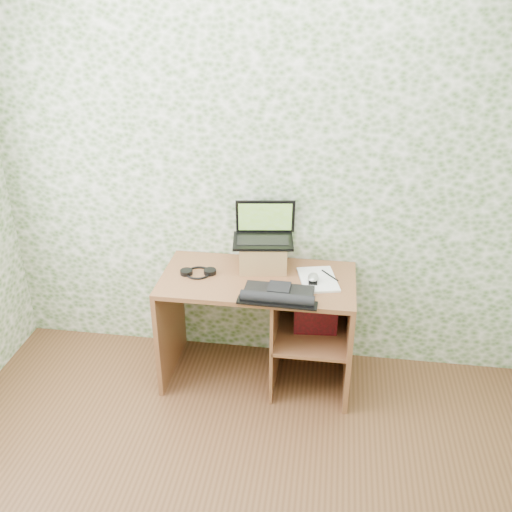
% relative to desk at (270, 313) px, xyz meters
% --- Properties ---
extents(wall_back, '(3.50, 0.00, 3.50)m').
position_rel_desk_xyz_m(wall_back, '(-0.08, 0.28, 0.82)').
color(wall_back, white).
rests_on(wall_back, ground).
extents(desk, '(1.20, 0.60, 0.75)m').
position_rel_desk_xyz_m(desk, '(0.00, 0.00, 0.00)').
color(desk, brown).
rests_on(desk, floor).
extents(riser, '(0.33, 0.28, 0.18)m').
position_rel_desk_xyz_m(riser, '(-0.07, 0.12, 0.36)').
color(riser, '#8F6440').
rests_on(riser, desk).
extents(laptop, '(0.40, 0.31, 0.25)m').
position_rel_desk_xyz_m(laptop, '(-0.07, 0.16, 0.50)').
color(laptop, black).
rests_on(laptop, riser).
extents(keyboard, '(0.47, 0.25, 0.06)m').
position_rel_desk_xyz_m(keyboard, '(0.07, -0.24, 0.29)').
color(keyboard, black).
rests_on(keyboard, desk).
extents(headphones, '(0.22, 0.19, 0.03)m').
position_rel_desk_xyz_m(headphones, '(-0.45, -0.03, 0.28)').
color(headphones, black).
rests_on(headphones, desk).
extents(notepad, '(0.28, 0.35, 0.01)m').
position_rel_desk_xyz_m(notepad, '(0.29, -0.01, 0.28)').
color(notepad, white).
rests_on(notepad, desk).
extents(mouse, '(0.07, 0.10, 0.03)m').
position_rel_desk_xyz_m(mouse, '(0.26, -0.05, 0.30)').
color(mouse, silver).
rests_on(mouse, notepad).
extents(pen, '(0.11, 0.13, 0.01)m').
position_rel_desk_xyz_m(pen, '(0.36, 0.04, 0.29)').
color(pen, black).
rests_on(pen, notepad).
extents(red_box, '(0.28, 0.11, 0.33)m').
position_rel_desk_xyz_m(red_box, '(0.29, -0.03, 0.07)').
color(red_box, maroon).
rests_on(red_box, desk).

